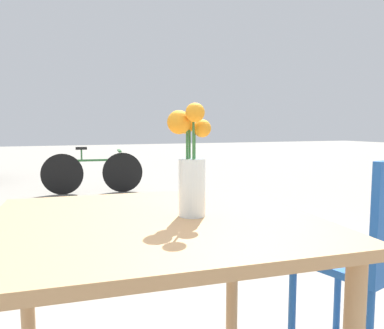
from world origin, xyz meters
The scene contains 4 objects.
table_front centered at (0.00, 0.00, 0.63)m, with size 1.01×0.94×0.72m.
flower_vase centered at (0.11, -0.02, 0.87)m, with size 0.13×0.14×0.33m.
cafe_chair centered at (0.90, 0.03, 0.50)m, with size 0.49×0.49×0.88m.
bicycle centered at (0.38, 4.65, 0.32)m, with size 1.47×0.44×0.70m.
Camera 1 is at (-0.30, -1.05, 0.99)m, focal length 35.00 mm.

